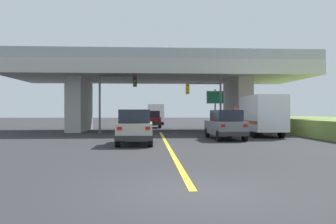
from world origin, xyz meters
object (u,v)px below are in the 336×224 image
Objects in this scene: suv_crossing at (225,125)px; traffic_signal_nearside at (208,97)px; suv_lead at (135,127)px; traffic_signal_farside at (112,91)px; sedan_oncoming at (152,119)px; semi_truck_distant at (156,114)px; box_truck at (259,115)px; highway_sign at (215,101)px.

traffic_signal_nearside is at bearing 87.31° from suv_crossing.
suv_lead is 10.80m from traffic_signal_farside.
sedan_oncoming is at bearing 86.76° from suv_lead.
semi_truck_distant reaches higher than suv_lead.
traffic_signal_farside is 0.80× the size of semi_truck_distant.
semi_truck_distant is at bearing 101.25° from traffic_signal_nearside.
sedan_oncoming is at bearing 114.42° from traffic_signal_nearside.
box_truck is 0.94× the size of semi_truck_distant.
highway_sign is at bearing -56.81° from sedan_oncoming.
suv_crossing is 1.10× the size of sedan_oncoming.
suv_lead is at bearing -93.24° from sedan_oncoming.
box_truck reaches higher than suv_crossing.
suv_crossing is at bearing 28.99° from suv_lead.
suv_lead is 11.56m from box_truck.
box_truck is at bearing -60.21° from sedan_oncoming.
traffic_signal_farside is 9.71m from highway_sign.
sedan_oncoming is at bearing 71.62° from traffic_signal_farside.
box_truck is 26.46m from semi_truck_distant.
suv_crossing is 0.81× the size of traffic_signal_farside.
traffic_signal_nearside is at bearing -119.24° from highway_sign.
box_truck is 16.73m from sedan_oncoming.
traffic_signal_farside reaches higher than suv_crossing.
box_truck is at bearing 40.54° from suv_crossing.
traffic_signal_farside is at bearing -108.38° from sedan_oncoming.
suv_lead is 1.08× the size of highway_sign.
sedan_oncoming is 12.00m from traffic_signal_nearside.
traffic_signal_farside reaches higher than sedan_oncoming.
suv_lead and sedan_oncoming have the same top height.
highway_sign is (1.03, 8.76, 1.93)m from suv_crossing.
suv_crossing is 0.69× the size of box_truck.
semi_truck_distant is at bearing 86.87° from sedan_oncoming.
box_truck is 1.60× the size of sedan_oncoming.
traffic_signal_farside is (-3.62, -10.90, 2.68)m from sedan_oncoming.
highway_sign is at bearing 80.93° from suv_crossing.
suv_lead is 14.14m from highway_sign.
semi_truck_distant is (-7.71, 25.31, -0.05)m from box_truck.
suv_crossing is at bearing -137.09° from box_truck.
suv_lead is 0.74× the size of traffic_signal_farside.
suv_crossing is 0.93× the size of traffic_signal_nearside.
traffic_signal_nearside is 0.69× the size of semi_truck_distant.
suv_lead is 21.11m from sedan_oncoming.
highway_sign is at bearing 60.76° from traffic_signal_nearside.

